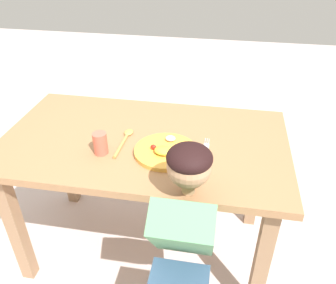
# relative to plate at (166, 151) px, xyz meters

# --- Properties ---
(ground_plane) EXTENTS (8.00, 8.00, 0.00)m
(ground_plane) POSITION_rel_plate_xyz_m (-0.12, 0.10, -0.73)
(ground_plane) COLOR beige
(dining_table) EXTENTS (1.29, 0.75, 0.72)m
(dining_table) POSITION_rel_plate_xyz_m (-0.12, 0.10, -0.12)
(dining_table) COLOR #9B6E48
(dining_table) RESTS_ON ground_plane
(plate) EXTENTS (0.27, 0.27, 0.05)m
(plate) POSITION_rel_plate_xyz_m (0.00, 0.00, 0.00)
(plate) COLOR gold
(plate) RESTS_ON dining_table
(fork) EXTENTS (0.02, 0.20, 0.01)m
(fork) POSITION_rel_plate_xyz_m (0.17, 0.03, -0.01)
(fork) COLOR silver
(fork) RESTS_ON dining_table
(spoon) EXTENTS (0.04, 0.23, 0.02)m
(spoon) POSITION_rel_plate_xyz_m (-0.20, 0.07, -0.01)
(spoon) COLOR #B78D47
(spoon) RESTS_ON dining_table
(drinking_cup) EXTENTS (0.06, 0.06, 0.10)m
(drinking_cup) POSITION_rel_plate_xyz_m (-0.27, -0.04, 0.04)
(drinking_cup) COLOR #DA5F4B
(drinking_cup) RESTS_ON dining_table
(person) EXTENTS (0.21, 0.43, 0.93)m
(person) POSITION_rel_plate_xyz_m (0.13, -0.37, -0.22)
(person) COLOR #34506F
(person) RESTS_ON ground_plane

